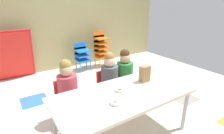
{
  "coord_description": "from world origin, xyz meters",
  "views": [
    {
      "loc": [
        -1.25,
        -2.09,
        1.6
      ],
      "look_at": [
        -0.12,
        -0.37,
        0.85
      ],
      "focal_mm": 28.51,
      "sensor_mm": 36.0,
      "label": 1
    }
  ],
  "objects_px": {
    "seated_child_far_right": "(125,72)",
    "donut_powdered_loose": "(119,90)",
    "paper_plate_near_edge": "(115,104)",
    "seated_child_near_camera": "(67,86)",
    "craft_table": "(123,97)",
    "paper_bag_brown": "(145,74)",
    "paper_plate_center_table": "(132,92)",
    "kid_chair_orange_stack": "(101,47)",
    "donut_powdered_on_plate": "(115,102)",
    "seated_child_middle_seat": "(109,75)",
    "kid_chair_blue_stack": "(82,54)",
    "folded_activity_table": "(10,56)"
  },
  "relations": [
    {
      "from": "seated_child_far_right",
      "to": "paper_plate_center_table",
      "type": "height_order",
      "value": "seated_child_far_right"
    },
    {
      "from": "seated_child_middle_seat",
      "to": "paper_plate_center_table",
      "type": "height_order",
      "value": "seated_child_middle_seat"
    },
    {
      "from": "kid_chair_blue_stack",
      "to": "donut_powdered_on_plate",
      "type": "relative_size",
      "value": 5.65
    },
    {
      "from": "paper_plate_center_table",
      "to": "donut_powdered_on_plate",
      "type": "xyz_separation_m",
      "value": [
        -0.32,
        -0.11,
        0.02
      ]
    },
    {
      "from": "kid_chair_blue_stack",
      "to": "folded_activity_table",
      "type": "relative_size",
      "value": 0.63
    },
    {
      "from": "seated_child_far_right",
      "to": "kid_chair_blue_stack",
      "type": "distance_m",
      "value": 1.82
    },
    {
      "from": "kid_chair_blue_stack",
      "to": "paper_plate_near_edge",
      "type": "relative_size",
      "value": 3.78
    },
    {
      "from": "craft_table",
      "to": "kid_chair_blue_stack",
      "type": "distance_m",
      "value": 2.52
    },
    {
      "from": "seated_child_near_camera",
      "to": "craft_table",
      "type": "bearing_deg",
      "value": -54.33
    },
    {
      "from": "seated_child_near_camera",
      "to": "kid_chair_blue_stack",
      "type": "bearing_deg",
      "value": 60.72
    },
    {
      "from": "kid_chair_blue_stack",
      "to": "paper_plate_near_edge",
      "type": "xyz_separation_m",
      "value": [
        -0.78,
        -2.6,
        0.21
      ]
    },
    {
      "from": "kid_chair_orange_stack",
      "to": "donut_powdered_loose",
      "type": "xyz_separation_m",
      "value": [
        -1.11,
        -2.38,
        0.1
      ]
    },
    {
      "from": "paper_plate_near_edge",
      "to": "donut_powdered_loose",
      "type": "height_order",
      "value": "donut_powdered_loose"
    },
    {
      "from": "paper_plate_center_table",
      "to": "seated_child_far_right",
      "type": "bearing_deg",
      "value": 59.62
    },
    {
      "from": "seated_child_far_right",
      "to": "kid_chair_orange_stack",
      "type": "distance_m",
      "value": 1.92
    },
    {
      "from": "donut_powdered_on_plate",
      "to": "seated_child_middle_seat",
      "type": "bearing_deg",
      "value": 61.45
    },
    {
      "from": "folded_activity_table",
      "to": "paper_bag_brown",
      "type": "relative_size",
      "value": 4.94
    },
    {
      "from": "seated_child_near_camera",
      "to": "seated_child_middle_seat",
      "type": "distance_m",
      "value": 0.66
    },
    {
      "from": "seated_child_near_camera",
      "to": "seated_child_middle_seat",
      "type": "relative_size",
      "value": 1.0
    },
    {
      "from": "kid_chair_blue_stack",
      "to": "folded_activity_table",
      "type": "xyz_separation_m",
      "value": [
        -1.52,
        0.25,
        0.14
      ]
    },
    {
      "from": "kid_chair_orange_stack",
      "to": "donut_powdered_loose",
      "type": "bearing_deg",
      "value": -115.07
    },
    {
      "from": "kid_chair_orange_stack",
      "to": "paper_bag_brown",
      "type": "distance_m",
      "value": 2.44
    },
    {
      "from": "seated_child_far_right",
      "to": "kid_chair_orange_stack",
      "type": "height_order",
      "value": "seated_child_far_right"
    },
    {
      "from": "craft_table",
      "to": "seated_child_near_camera",
      "type": "distance_m",
      "value": 0.78
    },
    {
      "from": "craft_table",
      "to": "paper_plate_near_edge",
      "type": "height_order",
      "value": "paper_plate_near_edge"
    },
    {
      "from": "craft_table",
      "to": "folded_activity_table",
      "type": "distance_m",
      "value": 2.86
    },
    {
      "from": "seated_child_middle_seat",
      "to": "folded_activity_table",
      "type": "relative_size",
      "value": 0.84
    },
    {
      "from": "kid_chair_blue_stack",
      "to": "kid_chair_orange_stack",
      "type": "bearing_deg",
      "value": 0.08
    },
    {
      "from": "paper_plate_near_edge",
      "to": "seated_child_near_camera",
      "type": "bearing_deg",
      "value": 106.62
    },
    {
      "from": "seated_child_near_camera",
      "to": "donut_powdered_on_plate",
      "type": "relative_size",
      "value": 7.62
    },
    {
      "from": "kid_chair_orange_stack",
      "to": "paper_bag_brown",
      "type": "bearing_deg",
      "value": -106.01
    },
    {
      "from": "kid_chair_orange_stack",
      "to": "donut_powdered_on_plate",
      "type": "xyz_separation_m",
      "value": [
        -1.33,
        -2.6,
        0.11
      ]
    },
    {
      "from": "kid_chair_blue_stack",
      "to": "kid_chair_orange_stack",
      "type": "distance_m",
      "value": 0.55
    },
    {
      "from": "folded_activity_table",
      "to": "kid_chair_orange_stack",
      "type": "bearing_deg",
      "value": -6.87
    },
    {
      "from": "paper_bag_brown",
      "to": "donut_powdered_loose",
      "type": "distance_m",
      "value": 0.45
    },
    {
      "from": "seated_child_near_camera",
      "to": "donut_powdered_loose",
      "type": "relative_size",
      "value": 7.9
    },
    {
      "from": "paper_plate_near_edge",
      "to": "seated_child_middle_seat",
      "type": "bearing_deg",
      "value": 61.45
    },
    {
      "from": "paper_bag_brown",
      "to": "paper_plate_center_table",
      "type": "xyz_separation_m",
      "value": [
        -0.33,
        -0.15,
        -0.11
      ]
    },
    {
      "from": "paper_plate_near_edge",
      "to": "donut_powdered_on_plate",
      "type": "xyz_separation_m",
      "value": [
        0.0,
        0.0,
        0.02
      ]
    },
    {
      "from": "kid_chair_blue_stack",
      "to": "paper_plate_center_table",
      "type": "xyz_separation_m",
      "value": [
        -0.46,
        -2.49,
        0.21
      ]
    },
    {
      "from": "seated_child_middle_seat",
      "to": "donut_powdered_on_plate",
      "type": "height_order",
      "value": "seated_child_middle_seat"
    },
    {
      "from": "paper_bag_brown",
      "to": "paper_plate_center_table",
      "type": "height_order",
      "value": "paper_bag_brown"
    },
    {
      "from": "seated_child_far_right",
      "to": "paper_plate_center_table",
      "type": "distance_m",
      "value": 0.78
    },
    {
      "from": "seated_child_far_right",
      "to": "donut_powdered_loose",
      "type": "xyz_separation_m",
      "value": [
        -0.5,
        -0.56,
        0.06
      ]
    },
    {
      "from": "craft_table",
      "to": "paper_plate_near_edge",
      "type": "bearing_deg",
      "value": -145.52
    },
    {
      "from": "paper_plate_near_edge",
      "to": "donut_powdered_loose",
      "type": "distance_m",
      "value": 0.31
    },
    {
      "from": "seated_child_middle_seat",
      "to": "paper_bag_brown",
      "type": "distance_m",
      "value": 0.59
    },
    {
      "from": "craft_table",
      "to": "seated_child_far_right",
      "type": "height_order",
      "value": "seated_child_far_right"
    },
    {
      "from": "craft_table",
      "to": "kid_chair_blue_stack",
      "type": "height_order",
      "value": "kid_chair_blue_stack"
    },
    {
      "from": "donut_powdered_on_plate",
      "to": "seated_child_far_right",
      "type": "bearing_deg",
      "value": 47.61
    }
  ]
}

